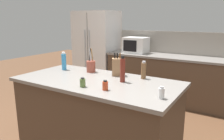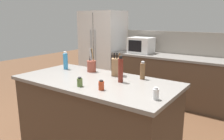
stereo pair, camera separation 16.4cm
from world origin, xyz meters
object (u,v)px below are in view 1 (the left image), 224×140
(salt_shaker, at_px, (161,93))
(microwave, at_px, (136,45))
(pepper_grinder, at_px, (144,70))
(vinegar_bottle, at_px, (123,70))
(utensil_crock, at_px, (91,66))
(knife_block, at_px, (117,67))
(refrigerator, at_px, (97,50))
(spice_jar_oregano, at_px, (83,83))
(spice_jar_paprika, at_px, (105,86))
(dish_soap_bottle, at_px, (64,61))

(salt_shaker, bearing_deg, microwave, 120.45)
(microwave, bearing_deg, pepper_grinder, -61.73)
(vinegar_bottle, bearing_deg, utensil_crock, 161.48)
(knife_block, height_order, utensil_crock, utensil_crock)
(refrigerator, distance_m, spice_jar_oregano, 3.04)
(spice_jar_paprika, bearing_deg, utensil_crock, 137.25)
(spice_jar_paprika, bearing_deg, vinegar_bottle, 89.40)
(utensil_crock, height_order, pepper_grinder, utensil_crock)
(knife_block, distance_m, utensil_crock, 0.40)
(spice_jar_oregano, height_order, vinegar_bottle, vinegar_bottle)
(dish_soap_bottle, height_order, vinegar_bottle, vinegar_bottle)
(knife_block, distance_m, dish_soap_bottle, 0.81)
(microwave, xyz_separation_m, salt_shaker, (1.41, -2.40, -0.11))
(microwave, height_order, spice_jar_paprika, microwave)
(refrigerator, relative_size, spice_jar_paprika, 17.88)
(microwave, relative_size, knife_block, 1.67)
(spice_jar_paprika, bearing_deg, spice_jar_oregano, -172.35)
(refrigerator, height_order, salt_shaker, refrigerator)
(microwave, bearing_deg, vinegar_bottle, -68.01)
(knife_block, height_order, pepper_grinder, knife_block)
(spice_jar_oregano, distance_m, salt_shaker, 0.83)
(microwave, height_order, pepper_grinder, microwave)
(microwave, bearing_deg, spice_jar_paprika, -70.98)
(refrigerator, xyz_separation_m, salt_shaker, (2.47, -2.45, 0.08))
(vinegar_bottle, distance_m, salt_shaker, 0.64)
(refrigerator, relative_size, knife_block, 6.31)
(refrigerator, relative_size, spice_jar_oregano, 18.16)
(dish_soap_bottle, relative_size, spice_jar_paprika, 2.48)
(pepper_grinder, xyz_separation_m, vinegar_bottle, (-0.14, -0.26, 0.04))
(refrigerator, relative_size, dish_soap_bottle, 7.21)
(utensil_crock, bearing_deg, dish_soap_bottle, -166.49)
(pepper_grinder, bearing_deg, refrigerator, 137.11)
(refrigerator, xyz_separation_m, spice_jar_oregano, (1.64, -2.55, 0.07))
(knife_block, xyz_separation_m, spice_jar_paprika, (0.20, -0.57, -0.07))
(pepper_grinder, bearing_deg, utensil_crock, -175.71)
(knife_block, xyz_separation_m, vinegar_bottle, (0.20, -0.22, 0.03))
(refrigerator, xyz_separation_m, dish_soap_bottle, (0.91, -2.06, 0.14))
(salt_shaker, bearing_deg, pepper_grinder, 127.17)
(knife_block, bearing_deg, salt_shaker, -64.16)
(microwave, relative_size, vinegar_bottle, 1.61)
(refrigerator, bearing_deg, microwave, -2.79)
(knife_block, relative_size, salt_shaker, 2.56)
(dish_soap_bottle, distance_m, vinegar_bottle, 1.01)
(knife_block, relative_size, utensil_crock, 0.91)
(salt_shaker, bearing_deg, spice_jar_paprika, -173.66)
(spice_jar_oregano, distance_m, spice_jar_paprika, 0.26)
(microwave, xyz_separation_m, utensil_crock, (0.25, -1.91, -0.08))
(refrigerator, bearing_deg, utensil_crock, -56.35)
(utensil_crock, height_order, salt_shaker, utensil_crock)
(refrigerator, distance_m, vinegar_bottle, 2.89)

